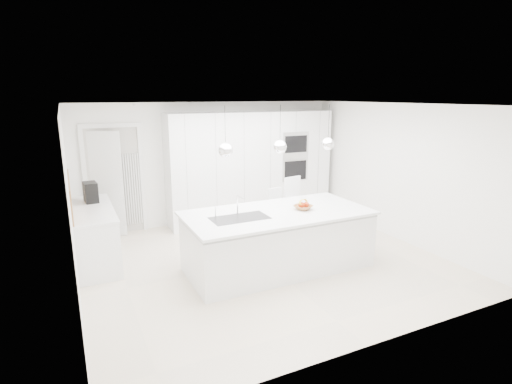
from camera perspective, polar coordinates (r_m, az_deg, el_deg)
name	(u,v)px	position (r m, az deg, el deg)	size (l,w,h in m)	color
floor	(264,261)	(6.59, 1.14, -9.89)	(5.50, 5.50, 0.00)	beige
wall_back	(211,163)	(8.47, -6.45, 4.18)	(5.50, 5.50, 0.00)	white
wall_left	(70,208)	(5.57, -24.99, -2.06)	(5.00, 5.00, 0.00)	white
ceiling	(265,105)	(6.04, 1.26, 12.38)	(5.50, 5.50, 0.00)	white
tall_cabinets	(251,167)	(8.50, -0.65, 3.63)	(3.60, 0.60, 2.30)	white
oven_stack	(296,157)	(8.62, 5.67, 5.05)	(0.62, 0.04, 1.05)	#A5A5A8
doorway_frame	(115,182)	(8.07, -19.52, 1.37)	(1.11, 0.08, 2.13)	white
hallway_door	(101,185)	(8.00, -21.24, 0.98)	(0.82, 0.04, 2.00)	white
radiator	(133,189)	(8.13, -17.18, 0.38)	(0.32, 0.04, 1.40)	white
left_base_cabinets	(95,236)	(6.96, -22.04, -5.84)	(0.60, 1.80, 0.86)	white
left_worktop	(92,209)	(6.83, -22.38, -2.28)	(0.62, 1.82, 0.04)	white
oak_backsplash	(70,195)	(6.76, -25.01, -0.33)	(0.02, 1.80, 0.50)	#A47243
island_base	(279,242)	(6.23, 3.23, -7.09)	(2.80, 1.20, 0.86)	white
island_worktop	(277,213)	(6.13, 3.07, -3.01)	(2.84, 1.40, 0.04)	white
island_sink	(240,223)	(5.83, -2.34, -4.50)	(0.84, 0.44, 0.18)	#3F3F42
island_tap	(237,204)	(5.96, -2.68, -1.78)	(0.02, 0.02, 0.30)	white
pendant_left	(226,150)	(5.51, -4.37, 5.95)	(0.20, 0.20, 0.20)	white
pendant_mid	(280,147)	(5.87, 3.43, 6.44)	(0.20, 0.20, 0.20)	white
pendant_right	(328,144)	(6.32, 10.24, 6.77)	(0.20, 0.20, 0.20)	white
fruit_bowl	(303,207)	(6.26, 6.76, -2.19)	(0.28, 0.28, 0.07)	#A47243
espresso_machine	(91,192)	(7.17, -22.55, -0.03)	(0.20, 0.31, 0.34)	black
bar_stool_left	(278,216)	(7.25, 3.11, -3.51)	(0.33, 0.46, 0.99)	white
bar_stool_right	(296,209)	(7.44, 5.73, -2.45)	(0.38, 0.53, 1.15)	white
apple_a	(306,205)	(6.28, 7.19, -1.79)	(0.09, 0.09, 0.09)	#A32708
apple_b	(302,205)	(6.24, 6.60, -1.86)	(0.09, 0.09, 0.09)	#A32708
apple_c	(301,205)	(6.27, 6.38, -1.88)	(0.07, 0.07, 0.07)	#A32708
banana_bunch	(303,202)	(6.26, 6.77, -1.46)	(0.20, 0.20, 0.03)	gold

